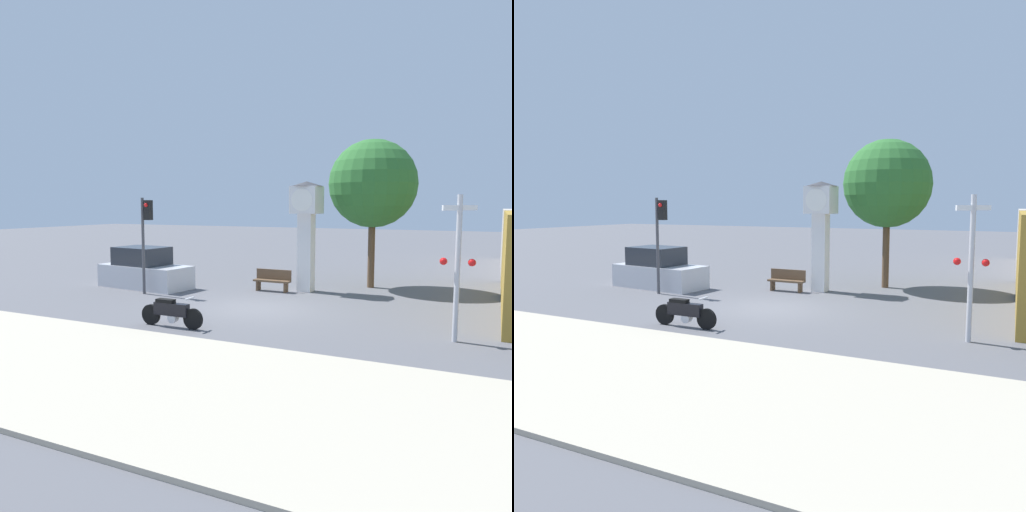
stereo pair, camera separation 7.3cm
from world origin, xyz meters
The scene contains 9 objects.
ground_plane centered at (0.00, 0.00, 0.00)m, with size 120.00×120.00×0.00m, color #56565B.
sidewalk_strip centered at (0.00, -7.52, 0.05)m, with size 36.00×6.00×0.10m.
motorcycle centered at (-1.09, -3.52, 0.45)m, with size 2.14×0.46×0.94m.
clock_tower centered at (0.35, 4.16, 3.09)m, with size 1.37×1.37×4.63m.
traffic_light centered at (-5.28, 0.63, 2.72)m, with size 0.50×0.35×3.95m.
railroad_crossing_signal centered at (6.70, -1.54, 2.14)m, with size 0.90×0.82×3.93m.
street_tree centered at (2.61, 6.35, 4.57)m, with size 3.84×3.84×6.50m.
bench centered at (-0.91, 3.54, 0.49)m, with size 1.60×0.44×0.92m.
parked_car centered at (-6.46, 1.98, 0.75)m, with size 4.37×2.25×1.80m.
Camera 1 is at (7.64, -15.62, 3.65)m, focal length 35.00 mm.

